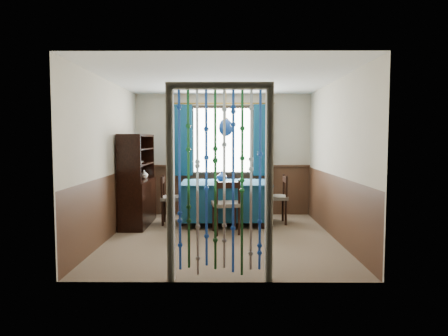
{
  "coord_description": "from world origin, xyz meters",
  "views": [
    {
      "loc": [
        0.07,
        -6.28,
        1.57
      ],
      "look_at": [
        0.03,
        0.68,
        1.07
      ],
      "focal_mm": 32.0,
      "sensor_mm": 36.0,
      "label": 1
    }
  ],
  "objects_px": {
    "chair_near": "(226,205)",
    "sideboard": "(137,193)",
    "dining_table": "(226,200)",
    "pendant_lamp": "(226,127)",
    "vase_table": "(222,177)",
    "chair_left": "(171,198)",
    "vase_sideboard": "(144,174)",
    "chair_far": "(225,195)",
    "chair_right": "(277,198)",
    "bowl_shelf": "(138,162)"
  },
  "relations": [
    {
      "from": "sideboard",
      "to": "bowl_shelf",
      "type": "height_order",
      "value": "sideboard"
    },
    {
      "from": "chair_near",
      "to": "chair_right",
      "type": "distance_m",
      "value": 1.26
    },
    {
      "from": "chair_near",
      "to": "vase_table",
      "type": "height_order",
      "value": "vase_table"
    },
    {
      "from": "pendant_lamp",
      "to": "chair_right",
      "type": "bearing_deg",
      "value": 3.66
    },
    {
      "from": "bowl_shelf",
      "to": "vase_sideboard",
      "type": "bearing_deg",
      "value": 90.0
    },
    {
      "from": "pendant_lamp",
      "to": "vase_sideboard",
      "type": "relative_size",
      "value": 4.96
    },
    {
      "from": "dining_table",
      "to": "vase_table",
      "type": "xyz_separation_m",
      "value": [
        -0.07,
        0.12,
        0.42
      ]
    },
    {
      "from": "pendant_lamp",
      "to": "bowl_shelf",
      "type": "xyz_separation_m",
      "value": [
        -1.56,
        -0.3,
        -0.62
      ]
    },
    {
      "from": "dining_table",
      "to": "chair_left",
      "type": "bearing_deg",
      "value": 179.34
    },
    {
      "from": "chair_far",
      "to": "chair_right",
      "type": "bearing_deg",
      "value": 154.5
    },
    {
      "from": "chair_far",
      "to": "pendant_lamp",
      "type": "bearing_deg",
      "value": 97.15
    },
    {
      "from": "chair_right",
      "to": "vase_sideboard",
      "type": "distance_m",
      "value": 2.56
    },
    {
      "from": "dining_table",
      "to": "chair_right",
      "type": "relative_size",
      "value": 1.82
    },
    {
      "from": "chair_near",
      "to": "vase_sideboard",
      "type": "height_order",
      "value": "vase_sideboard"
    },
    {
      "from": "chair_near",
      "to": "chair_left",
      "type": "relative_size",
      "value": 1.02
    },
    {
      "from": "vase_sideboard",
      "to": "vase_table",
      "type": "bearing_deg",
      "value": -4.1
    },
    {
      "from": "chair_near",
      "to": "sideboard",
      "type": "relative_size",
      "value": 0.55
    },
    {
      "from": "dining_table",
      "to": "pendant_lamp",
      "type": "distance_m",
      "value": 1.33
    },
    {
      "from": "chair_far",
      "to": "bowl_shelf",
      "type": "distance_m",
      "value": 1.95
    },
    {
      "from": "vase_table",
      "to": "chair_left",
      "type": "bearing_deg",
      "value": -171.93
    },
    {
      "from": "sideboard",
      "to": "vase_sideboard",
      "type": "bearing_deg",
      "value": 79.86
    },
    {
      "from": "chair_left",
      "to": "vase_table",
      "type": "relative_size",
      "value": 4.97
    },
    {
      "from": "vase_table",
      "to": "vase_sideboard",
      "type": "distance_m",
      "value": 1.49
    },
    {
      "from": "vase_table",
      "to": "chair_near",
      "type": "bearing_deg",
      "value": -84.55
    },
    {
      "from": "chair_far",
      "to": "chair_left",
      "type": "height_order",
      "value": "chair_left"
    },
    {
      "from": "dining_table",
      "to": "chair_far",
      "type": "height_order",
      "value": "chair_far"
    },
    {
      "from": "chair_left",
      "to": "dining_table",
      "type": "bearing_deg",
      "value": 87.43
    },
    {
      "from": "chair_right",
      "to": "sideboard",
      "type": "relative_size",
      "value": 0.55
    },
    {
      "from": "chair_near",
      "to": "chair_right",
      "type": "xyz_separation_m",
      "value": [
        0.94,
        0.83,
        -0.0
      ]
    },
    {
      "from": "sideboard",
      "to": "bowl_shelf",
      "type": "relative_size",
      "value": 7.6
    },
    {
      "from": "chair_left",
      "to": "vase_sideboard",
      "type": "distance_m",
      "value": 0.74
    },
    {
      "from": "chair_far",
      "to": "sideboard",
      "type": "height_order",
      "value": "sideboard"
    },
    {
      "from": "chair_left",
      "to": "pendant_lamp",
      "type": "xyz_separation_m",
      "value": [
        1.01,
        0.01,
        1.31
      ]
    },
    {
      "from": "dining_table",
      "to": "vase_sideboard",
      "type": "xyz_separation_m",
      "value": [
        -1.56,
        0.23,
        0.47
      ]
    },
    {
      "from": "dining_table",
      "to": "chair_left",
      "type": "height_order",
      "value": "chair_left"
    },
    {
      "from": "chair_far",
      "to": "sideboard",
      "type": "bearing_deg",
      "value": 30.89
    },
    {
      "from": "chair_far",
      "to": "vase_table",
      "type": "relative_size",
      "value": 4.67
    },
    {
      "from": "chair_left",
      "to": "pendant_lamp",
      "type": "distance_m",
      "value": 1.66
    },
    {
      "from": "sideboard",
      "to": "chair_near",
      "type": "bearing_deg",
      "value": -22.04
    },
    {
      "from": "chair_far",
      "to": "chair_left",
      "type": "relative_size",
      "value": 0.94
    },
    {
      "from": "dining_table",
      "to": "chair_far",
      "type": "distance_m",
      "value": 0.65
    },
    {
      "from": "chair_right",
      "to": "vase_table",
      "type": "distance_m",
      "value": 1.1
    },
    {
      "from": "chair_near",
      "to": "chair_far",
      "type": "xyz_separation_m",
      "value": [
        -0.03,
        1.42,
        -0.03
      ]
    },
    {
      "from": "chair_far",
      "to": "bowl_shelf",
      "type": "xyz_separation_m",
      "value": [
        -1.54,
        -0.95,
        0.71
      ]
    },
    {
      "from": "sideboard",
      "to": "bowl_shelf",
      "type": "distance_m",
      "value": 0.62
    },
    {
      "from": "chair_left",
      "to": "vase_sideboard",
      "type": "height_order",
      "value": "vase_sideboard"
    },
    {
      "from": "chair_left",
      "to": "vase_sideboard",
      "type": "xyz_separation_m",
      "value": [
        -0.55,
        0.24,
        0.44
      ]
    },
    {
      "from": "chair_far",
      "to": "vase_table",
      "type": "distance_m",
      "value": 0.68
    },
    {
      "from": "pendant_lamp",
      "to": "vase_sideboard",
      "type": "height_order",
      "value": "pendant_lamp"
    },
    {
      "from": "chair_left",
      "to": "sideboard",
      "type": "bearing_deg",
      "value": -84.71
    }
  ]
}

